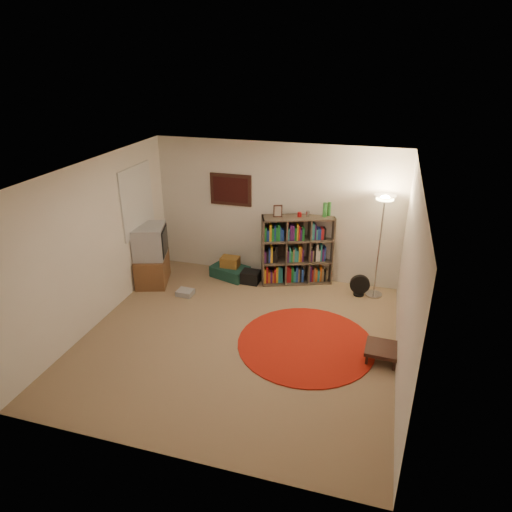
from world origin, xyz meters
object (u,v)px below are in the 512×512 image
(floor_fan, at_px, (360,285))
(tv_stand, at_px, (151,256))
(side_table, at_px, (382,349))
(bookshelf, at_px, (296,251))
(suitcase, at_px, (230,272))
(floor_lamp, at_px, (383,214))

(floor_fan, distance_m, tv_stand, 3.74)
(side_table, bearing_deg, bookshelf, 129.28)
(floor_fan, xyz_separation_m, tv_stand, (-3.68, -0.53, 0.33))
(suitcase, bearing_deg, floor_fan, 16.01)
(side_table, bearing_deg, floor_lamp, 95.95)
(floor_lamp, bearing_deg, tv_stand, -171.11)
(floor_fan, relative_size, side_table, 0.84)
(floor_fan, height_order, tv_stand, tv_stand)
(bookshelf, bearing_deg, side_table, -71.13)
(floor_lamp, distance_m, tv_stand, 4.10)
(bookshelf, distance_m, floor_lamp, 1.69)
(floor_lamp, xyz_separation_m, suitcase, (-2.65, -0.02, -1.40))
(bookshelf, height_order, floor_fan, bookshelf)
(floor_fan, bearing_deg, suitcase, 169.92)
(floor_lamp, bearing_deg, suitcase, -179.53)
(side_table, bearing_deg, floor_fan, 104.06)
(bookshelf, xyz_separation_m, suitcase, (-1.21, -0.16, -0.51))
(tv_stand, bearing_deg, bookshelf, -1.09)
(floor_fan, bearing_deg, side_table, -84.50)
(tv_stand, height_order, side_table, tv_stand)
(floor_fan, bearing_deg, bookshelf, 160.77)
(floor_lamp, xyz_separation_m, side_table, (0.19, -1.85, -1.33))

